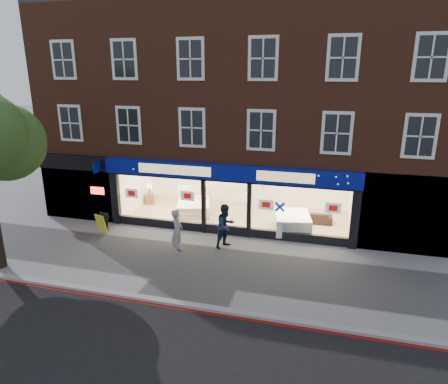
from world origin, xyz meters
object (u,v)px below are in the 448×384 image
at_px(a_board, 102,223).
at_px(pedestrian_blue, 226,226).
at_px(display_bed, 194,206).
at_px(pedestrian_grey, 177,231).
at_px(sofa, 312,217).
at_px(mattress_stack, 292,222).

bearing_deg(a_board, pedestrian_blue, 16.79).
height_order(display_bed, pedestrian_grey, pedestrian_grey).
distance_m(sofa, pedestrian_grey, 6.92).
bearing_deg(display_bed, mattress_stack, -28.48).
xyz_separation_m(mattress_stack, pedestrian_grey, (-4.31, -3.30, 0.43)).
xyz_separation_m(a_board, pedestrian_blue, (5.88, -0.07, 0.49)).
height_order(a_board, pedestrian_blue, pedestrian_blue).
height_order(mattress_stack, pedestrian_blue, pedestrian_blue).
bearing_deg(a_board, sofa, 38.33).
xyz_separation_m(pedestrian_grey, pedestrian_blue, (1.77, 1.00, 0.03)).
relative_size(a_board, pedestrian_grey, 0.49).
bearing_deg(mattress_stack, display_bed, 167.59).
xyz_separation_m(display_bed, sofa, (5.98, 0.16, -0.05)).
bearing_deg(sofa, display_bed, -1.15).
xyz_separation_m(mattress_stack, sofa, (0.83, 1.29, -0.11)).
xyz_separation_m(sofa, a_board, (-9.26, -3.53, 0.07)).
relative_size(pedestrian_grey, pedestrian_blue, 0.97).
bearing_deg(mattress_stack, a_board, -165.17).
distance_m(display_bed, sofa, 5.98).
relative_size(display_bed, sofa, 1.29).
relative_size(mattress_stack, pedestrian_blue, 1.17).
xyz_separation_m(display_bed, pedestrian_blue, (2.60, -3.43, 0.52)).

